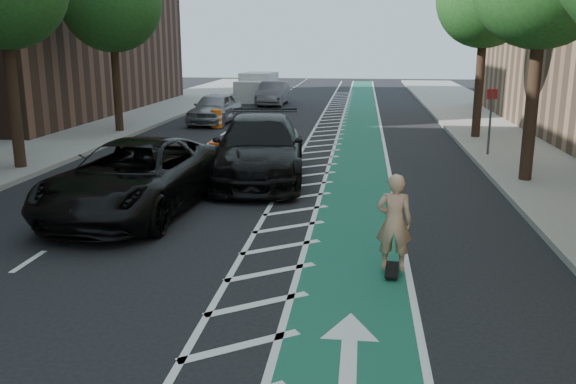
% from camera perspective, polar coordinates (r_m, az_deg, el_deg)
% --- Properties ---
extents(ground, '(120.00, 120.00, 0.00)m').
position_cam_1_polar(ground, '(11.54, -9.09, -7.13)').
color(ground, black).
rests_on(ground, ground).
extents(bike_lane, '(2.00, 90.00, 0.01)m').
position_cam_1_polar(bike_lane, '(20.74, 6.61, 2.42)').
color(bike_lane, '#185647').
rests_on(bike_lane, ground).
extents(buffer_strip, '(1.40, 90.00, 0.01)m').
position_cam_1_polar(buffer_strip, '(20.80, 2.47, 2.53)').
color(buffer_strip, silver).
rests_on(buffer_strip, ground).
extents(sidewalk_right, '(5.00, 90.00, 0.15)m').
position_cam_1_polar(sidewalk_right, '(21.70, 24.05, 1.99)').
color(sidewalk_right, gray).
rests_on(sidewalk_right, ground).
extents(sidewalk_left, '(5.00, 90.00, 0.15)m').
position_cam_1_polar(sidewalk_left, '(24.25, -24.44, 3.10)').
color(sidewalk_left, gray).
rests_on(sidewalk_left, ground).
extents(curb_right, '(0.12, 90.00, 0.16)m').
position_cam_1_polar(curb_right, '(21.10, 17.69, 2.25)').
color(curb_right, gray).
rests_on(curb_right, ground).
extents(curb_left, '(0.12, 90.00, 0.16)m').
position_cam_1_polar(curb_left, '(23.08, -19.23, 3.09)').
color(curb_left, gray).
rests_on(curb_left, ground).
extents(tree_l_d, '(4.20, 4.20, 7.90)m').
position_cam_1_polar(tree_l_d, '(28.58, -16.34, 16.73)').
color(tree_l_d, '#382619').
rests_on(tree_l_d, ground).
extents(sign_post, '(0.35, 0.08, 2.47)m').
position_cam_1_polar(sign_post, '(22.95, 18.39, 6.32)').
color(sign_post, '#4C4C4C').
rests_on(sign_post, ground).
extents(skateboard, '(0.30, 0.83, 0.11)m').
position_cam_1_polar(skateboard, '(11.28, 9.70, -7.19)').
color(skateboard, black).
rests_on(skateboard, ground).
extents(skateboarder, '(0.68, 0.48, 1.76)m').
position_cam_1_polar(skateboarder, '(10.99, 9.89, -2.79)').
color(skateboarder, tan).
rests_on(skateboarder, skateboard).
extents(suv_near, '(3.41, 6.54, 1.76)m').
position_cam_1_polar(suv_near, '(15.37, -14.11, 1.36)').
color(suv_near, black).
rests_on(suv_near, ground).
extents(suv_far, '(3.28, 6.75, 1.89)m').
position_cam_1_polar(suv_far, '(18.56, -2.70, 4.09)').
color(suv_far, black).
rests_on(suv_far, ground).
extents(car_silver, '(2.24, 4.72, 1.56)m').
position_cam_1_polar(car_silver, '(31.62, -6.85, 7.79)').
color(car_silver, gray).
rests_on(car_silver, ground).
extents(car_grey, '(1.74, 4.69, 1.53)m').
position_cam_1_polar(car_grey, '(40.58, -1.39, 9.20)').
color(car_grey, '#5A595E').
rests_on(car_grey, ground).
extents(box_truck, '(2.50, 4.83, 1.94)m').
position_cam_1_polar(box_truck, '(43.77, -2.93, 9.70)').
color(box_truck, silver).
rests_on(box_truck, ground).
extents(barrel_a, '(0.59, 0.59, 0.80)m').
position_cam_1_polar(barrel_a, '(15.47, -19.71, -0.88)').
color(barrel_a, orange).
rests_on(barrel_a, ground).
extents(barrel_b, '(0.60, 0.60, 0.81)m').
position_cam_1_polar(barrel_b, '(20.76, -6.76, 3.49)').
color(barrel_b, '#FC4D0D').
rests_on(barrel_b, ground).
extents(barrel_c, '(0.66, 0.66, 0.91)m').
position_cam_1_polar(barrel_c, '(29.81, -6.71, 6.74)').
color(barrel_c, '#F8620D').
rests_on(barrel_c, ground).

